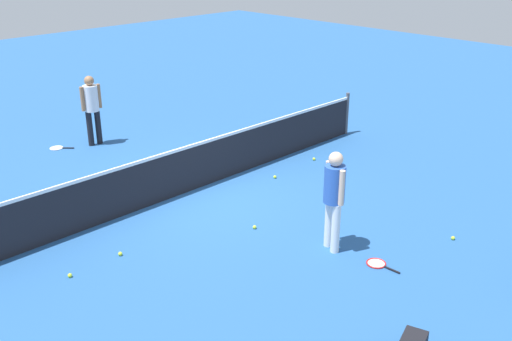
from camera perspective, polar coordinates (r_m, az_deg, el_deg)
name	(u,v)px	position (r m, az deg, el deg)	size (l,w,h in m)	color
ground_plane	(195,189)	(12.03, -5.92, -1.79)	(40.00, 40.00, 0.00)	#265693
court_net	(194,166)	(11.84, -6.02, 0.42)	(10.09, 0.09, 1.07)	#4C4C51
player_near_side	(334,193)	(9.45, 7.55, -2.15)	(0.44, 0.52, 1.70)	white
player_far_side	(92,104)	(14.69, -15.60, 6.17)	(0.52, 0.36, 1.70)	black
tennis_racket_near_player	(378,264)	(9.58, 11.67, -8.83)	(0.32, 0.59, 0.03)	red
tennis_racket_far_player	(58,148)	(14.96, -18.62, 2.07)	(0.53, 0.54, 0.03)	white
tennis_ball_near_player	(70,275)	(9.50, -17.54, -9.64)	(0.07, 0.07, 0.07)	#C6E033
tennis_ball_by_net	(275,177)	(12.47, 1.84, -0.62)	(0.07, 0.07, 0.07)	#C6E033
tennis_ball_midcourt	(120,254)	(9.86, -12.98, -7.85)	(0.07, 0.07, 0.07)	#C6E033
tennis_ball_baseline	(314,159)	(13.50, 5.63, 1.12)	(0.07, 0.07, 0.07)	#C6E033
tennis_ball_stray_left	(453,238)	(10.61, 18.50, -6.20)	(0.07, 0.07, 0.07)	#C6E033
tennis_ball_stray_right	(255,227)	(10.42, -0.14, -5.49)	(0.07, 0.07, 0.07)	#C6E033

